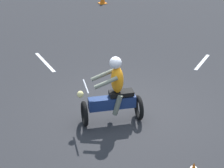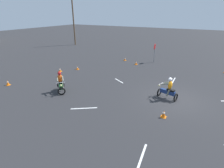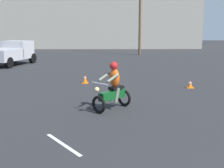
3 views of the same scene
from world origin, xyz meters
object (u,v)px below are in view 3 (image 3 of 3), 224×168
pickup_truck (11,52)px  traffic_cone_mid_center (85,79)px  utility_pole_far (140,1)px  traffic_cone_near_right (190,84)px  motorcycle_rider_background (113,89)px

pickup_truck → traffic_cone_mid_center: bearing=-34.6°
traffic_cone_mid_center → utility_pole_far: bearing=73.9°
traffic_cone_near_right → traffic_cone_mid_center: bearing=165.4°
pickup_truck → motorcycle_rider_background: bearing=-42.8°
motorcycle_rider_background → traffic_cone_mid_center: motorcycle_rider_background is taller
pickup_truck → traffic_cone_near_right: 14.00m
motorcycle_rider_background → traffic_cone_near_right: 5.26m
traffic_cone_mid_center → pickup_truck: bearing=127.9°
motorcycle_rider_background → utility_pole_far: size_ratio=0.16×
traffic_cone_near_right → utility_pole_far: utility_pole_far is taller
utility_pole_far → pickup_truck: bearing=-143.1°
motorcycle_rider_background → pickup_truck: size_ratio=0.37×
traffic_cone_near_right → pickup_truck: bearing=140.8°
traffic_cone_mid_center → traffic_cone_near_right: bearing=-14.6°
pickup_truck → traffic_cone_near_right: size_ratio=12.65×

